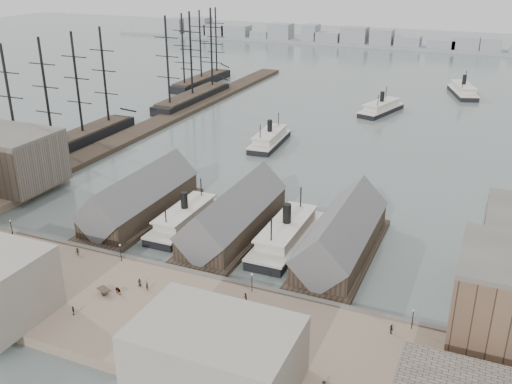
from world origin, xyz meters
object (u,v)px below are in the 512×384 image
at_px(ferry_docked_west, 185,218).
at_px(horse_cart_right, 227,338).
at_px(horse_cart_center, 113,290).
at_px(tram, 492,364).

bearing_deg(ferry_docked_west, horse_cart_right, -52.17).
bearing_deg(horse_cart_center, horse_cart_right, -78.07).
height_order(ferry_docked_west, horse_cart_center, ferry_docked_west).
bearing_deg(tram, horse_cart_right, -174.18).
bearing_deg(horse_cart_right, tram, -69.23).
relative_size(tram, horse_cart_center, 2.16).
bearing_deg(ferry_docked_west, horse_cart_center, -83.02).
xyz_separation_m(ferry_docked_west, tram, (71.02, -30.37, 1.68)).
bearing_deg(tram, ferry_docked_west, 150.28).
height_order(tram, horse_cart_center, tram).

